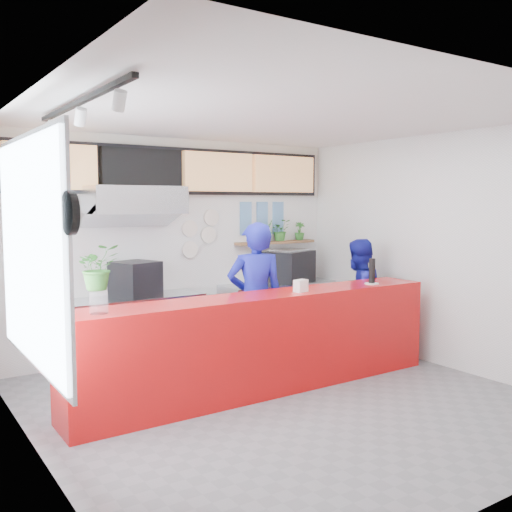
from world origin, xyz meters
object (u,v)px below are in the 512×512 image
staff_right (358,297)px  pepper_mill (372,271)px  staff_center (255,300)px  panini_oven (135,279)px  service_counter (263,343)px  espresso_machine (289,266)px

staff_right → pepper_mill: bearing=50.6°
staff_center → staff_right: bearing=-155.1°
panini_oven → pepper_mill: bearing=-57.4°
pepper_mill → panini_oven: bearing=141.3°
service_counter → pepper_mill: size_ratio=14.69×
staff_right → panini_oven: bearing=-32.8°
service_counter → staff_center: 0.66m
service_counter → pepper_mill: bearing=-3.4°
espresso_machine → panini_oven: bearing=158.2°
staff_center → panini_oven: bearing=-30.0°
service_counter → staff_center: staff_center is taller
espresso_machine → staff_center: bearing=-160.6°
staff_center → staff_right: staff_center is taller
panini_oven → staff_center: staff_center is taller
pepper_mill → espresso_machine: bearing=85.9°
espresso_machine → pepper_mill: bearing=-115.9°
service_counter → pepper_mill: 1.74m
panini_oven → staff_center: size_ratio=0.27×
staff_center → pepper_mill: size_ratio=6.15×
service_counter → espresso_machine: 2.55m
panini_oven → staff_center: (1.00, -1.31, -0.19)m
staff_center → pepper_mill: (1.36, -0.58, 0.33)m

